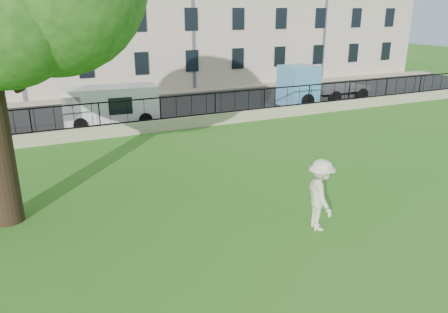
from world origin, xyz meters
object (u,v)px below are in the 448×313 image
frisbee (316,170)px  white_van (111,106)px  blue_truck (323,83)px  man (320,195)px

frisbee → white_van: white_van is taller
white_van → blue_truck: bearing=4.9°
man → blue_truck: bearing=-21.5°
blue_truck → man: bearing=-129.3°
blue_truck → white_van: bearing=178.2°
man → white_van: bearing=27.3°
man → blue_truck: 18.08m
white_van → blue_truck: (13.84, 0.00, 0.24)m
frisbee → blue_truck: size_ratio=0.05×
white_van → blue_truck: size_ratio=0.81×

